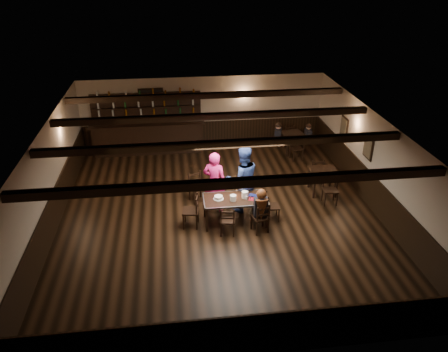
{
  "coord_description": "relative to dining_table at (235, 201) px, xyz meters",
  "views": [
    {
      "loc": [
        -1.19,
        -10.59,
        6.72
      ],
      "look_at": [
        0.17,
        0.2,
        1.11
      ],
      "focal_mm": 35.0,
      "sensor_mm": 36.0,
      "label": 1
    }
  ],
  "objects": [
    {
      "name": "chair_end_left",
      "position": [
        -1.15,
        -0.05,
        -0.13
      ],
      "size": [
        0.48,
        0.5,
        0.95
      ],
      "color": "black",
      "rests_on": "ground"
    },
    {
      "name": "man_blue",
      "position": [
        0.3,
        0.64,
        0.31
      ],
      "size": [
        1.06,
        0.88,
        1.99
      ],
      "primitive_type": "imported",
      "rotation": [
        0.0,
        0.0,
        3.28
      ],
      "color": "navy",
      "rests_on": "ground"
    },
    {
      "name": "bg_patron_right",
      "position": [
        3.34,
        4.3,
        0.12
      ],
      "size": [
        0.22,
        0.34,
        0.69
      ],
      "color": "black",
      "rests_on": "ground"
    },
    {
      "name": "tea_light",
      "position": [
        0.0,
        0.15,
        0.09
      ],
      "size": [
        0.04,
        0.04,
        0.06
      ],
      "color": "#A5A8AD",
      "rests_on": "dining_table"
    },
    {
      "name": "menu_blue",
      "position": [
        0.52,
        0.09,
        0.07
      ],
      "size": [
        0.33,
        0.29,
        0.0
      ],
      "primitive_type": "cube",
      "rotation": [
        0.0,
        0.0,
        -0.48
      ],
      "color": "#0F154B",
      "rests_on": "dining_table"
    },
    {
      "name": "chair_near_left",
      "position": [
        -0.29,
        -0.6,
        -0.2
      ],
      "size": [
        0.44,
        0.43,
        0.83
      ],
      "color": "black",
      "rests_on": "ground"
    },
    {
      "name": "back_table_b",
      "position": [
        2.8,
        4.46,
        -0.03
      ],
      "size": [
        0.93,
        0.93,
        0.75
      ],
      "color": "black",
      "rests_on": "ground"
    },
    {
      "name": "room_shell",
      "position": [
        -0.39,
        0.51,
        1.06
      ],
      "size": [
        9.02,
        10.02,
        2.71
      ],
      "color": "#B8AE98",
      "rests_on": "ground"
    },
    {
      "name": "dining_table",
      "position": [
        0.0,
        0.0,
        0.0
      ],
      "size": [
        1.75,
        0.89,
        0.75
      ],
      "color": "black",
      "rests_on": "ground"
    },
    {
      "name": "pepper_shaker",
      "position": [
        0.41,
        -0.07,
        0.11
      ],
      "size": [
        0.03,
        0.03,
        0.08
      ],
      "primitive_type": "cylinder",
      "color": "#A5A8AD",
      "rests_on": "dining_table"
    },
    {
      "name": "plate_stack_a",
      "position": [
        -0.07,
        -0.1,
        0.15
      ],
      "size": [
        0.17,
        0.17,
        0.16
      ],
      "primitive_type": "cylinder",
      "color": "white",
      "rests_on": "dining_table"
    },
    {
      "name": "chair_far_pushed",
      "position": [
        -0.98,
        1.34,
        -0.14
      ],
      "size": [
        0.55,
        0.54,
        0.92
      ],
      "color": "black",
      "rests_on": "ground"
    },
    {
      "name": "back_table_a",
      "position": [
        2.94,
        1.33,
        -0.03
      ],
      "size": [
        0.89,
        0.89,
        0.75
      ],
      "color": "black",
      "rests_on": "ground"
    },
    {
      "name": "bar_counter",
      "position": [
        -2.49,
        5.19,
        0.04
      ],
      "size": [
        4.17,
        0.7,
        2.2
      ],
      "color": "black",
      "rests_on": "ground"
    },
    {
      "name": "drink_glass",
      "position": [
        0.34,
        0.11,
        0.13
      ],
      "size": [
        0.08,
        0.08,
        0.12
      ],
      "primitive_type": "cylinder",
      "color": "silver",
      "rests_on": "dining_table"
    },
    {
      "name": "chair_end_right",
      "position": [
        0.98,
        0.01,
        -0.2
      ],
      "size": [
        0.39,
        0.41,
        0.83
      ],
      "color": "black",
      "rests_on": "ground"
    },
    {
      "name": "plate_stack_b",
      "position": [
        0.26,
        0.01,
        0.17
      ],
      "size": [
        0.16,
        0.16,
        0.19
      ],
      "primitive_type": "cylinder",
      "color": "white",
      "rests_on": "dining_table"
    },
    {
      "name": "cake",
      "position": [
        -0.46,
        0.04,
        0.11
      ],
      "size": [
        0.28,
        0.28,
        0.09
      ],
      "color": "white",
      "rests_on": "dining_table"
    },
    {
      "name": "menu_red",
      "position": [
        0.53,
        -0.09,
        0.07
      ],
      "size": [
        0.39,
        0.33,
        0.0
      ],
      "primitive_type": "cube",
      "rotation": [
        0.0,
        0.0,
        -0.3
      ],
      "color": "maroon",
      "rests_on": "dining_table"
    },
    {
      "name": "ground",
      "position": [
        -0.4,
        0.47,
        -0.68
      ],
      "size": [
        10.0,
        10.0,
        0.0
      ],
      "primitive_type": "plane",
      "color": "black",
      "rests_on": "ground"
    },
    {
      "name": "bg_patron_left",
      "position": [
        2.21,
        4.3,
        0.17
      ],
      "size": [
        0.34,
        0.43,
        0.78
      ],
      "color": "black",
      "rests_on": "ground"
    },
    {
      "name": "chair_near_right",
      "position": [
        0.62,
        -0.59,
        -0.18
      ],
      "size": [
        0.49,
        0.48,
        0.87
      ],
      "color": "black",
      "rests_on": "ground"
    },
    {
      "name": "seated_person",
      "position": [
        0.6,
        -0.54,
        0.17
      ],
      "size": [
        0.35,
        0.53,
        0.86
      ],
      "color": "black",
      "rests_on": "ground"
    },
    {
      "name": "woman_pink",
      "position": [
        -0.49,
        0.71,
        0.23
      ],
      "size": [
        0.78,
        0.65,
        1.83
      ],
      "primitive_type": "imported",
      "rotation": [
        0.0,
        0.0,
        2.76
      ],
      "color": "#E73694",
      "rests_on": "ground"
    },
    {
      "name": "salt_shaker",
      "position": [
        0.29,
        -0.09,
        0.12
      ],
      "size": [
        0.04,
        0.04,
        0.1
      ],
      "primitive_type": "cylinder",
      "color": "silver",
      "rests_on": "dining_table"
    }
  ]
}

